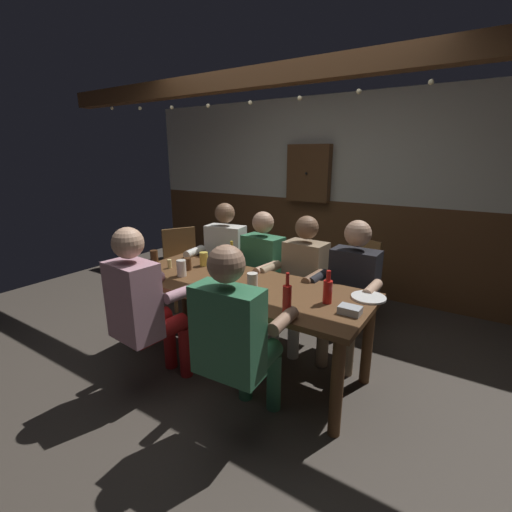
{
  "coord_description": "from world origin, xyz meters",
  "views": [
    {
      "loc": [
        1.54,
        -2.03,
        1.71
      ],
      "look_at": [
        0.0,
        0.35,
        0.9
      ],
      "focal_mm": 24.89,
      "sensor_mm": 36.0,
      "label": 1
    }
  ],
  "objects": [
    {
      "name": "ground_plane",
      "position": [
        0.0,
        0.0,
        0.0
      ],
      "size": [
        7.03,
        7.03,
        0.0
      ],
      "primitive_type": "plane",
      "color": "#423A33"
    },
    {
      "name": "pint_glass_2",
      "position": [
        -0.95,
        0.09,
        0.8
      ],
      "size": [
        0.07,
        0.07,
        0.14
      ],
      "primitive_type": "cylinder",
      "color": "#4C2D19",
      "rests_on": "dining_table"
    },
    {
      "name": "wall_dart_cabinet",
      "position": [
        -0.39,
        2.16,
        1.49
      ],
      "size": [
        0.56,
        0.15,
        0.7
      ],
      "color": "brown"
    },
    {
      "name": "person_1",
      "position": [
        -0.24,
        0.76,
        0.66
      ],
      "size": [
        0.57,
        0.55,
        1.19
      ],
      "rotation": [
        0.0,
        0.0,
        3.03
      ],
      "color": "#33724C",
      "rests_on": "ground_plane"
    },
    {
      "name": "ceiling_beam",
      "position": [
        0.0,
        0.66,
        2.32
      ],
      "size": [
        5.27,
        0.14,
        0.16
      ],
      "primitive_type": "cube",
      "color": "brown"
    },
    {
      "name": "dining_table",
      "position": [
        0.0,
        0.12,
        0.63
      ],
      "size": [
        2.05,
        0.81,
        0.73
      ],
      "color": "brown",
      "rests_on": "ground_plane"
    },
    {
      "name": "chair_empty_near_left",
      "position": [
        0.51,
        1.44,
        0.48
      ],
      "size": [
        0.57,
        0.57,
        0.88
      ],
      "rotation": [
        0.0,
        0.0,
        -3.51
      ],
      "color": "brown",
      "rests_on": "ground_plane"
    },
    {
      "name": "bottle_0",
      "position": [
        0.72,
        0.13,
        0.82
      ],
      "size": [
        0.06,
        0.06,
        0.23
      ],
      "color": "red",
      "rests_on": "dining_table"
    },
    {
      "name": "pint_glass_1",
      "position": [
        -0.59,
        0.15,
        0.78
      ],
      "size": [
        0.07,
        0.07,
        0.11
      ],
      "primitive_type": "cylinder",
      "color": "#4C2D19",
      "rests_on": "dining_table"
    },
    {
      "name": "pint_glass_4",
      "position": [
        -0.55,
        0.32,
        0.79
      ],
      "size": [
        0.08,
        0.08,
        0.13
      ],
      "primitive_type": "cylinder",
      "color": "#E5C64C",
      "rests_on": "dining_table"
    },
    {
      "name": "back_wall_upper",
      "position": [
        0.0,
        2.29,
        1.78
      ],
      "size": [
        5.86,
        0.12,
        1.25
      ],
      "primitive_type": "cube",
      "color": "beige"
    },
    {
      "name": "back_wall_wainscot",
      "position": [
        0.0,
        2.29,
        0.58
      ],
      "size": [
        5.86,
        0.12,
        1.15
      ],
      "primitive_type": "cube",
      "color": "brown",
      "rests_on": "ground_plane"
    },
    {
      "name": "condiment_caddy",
      "position": [
        0.91,
        0.05,
        0.75
      ],
      "size": [
        0.14,
        0.1,
        0.05
      ],
      "primitive_type": "cube",
      "color": "#B2B7BC",
      "rests_on": "dining_table"
    },
    {
      "name": "pint_glass_3",
      "position": [
        0.17,
        0.04,
        0.8
      ],
      "size": [
        0.08,
        0.08,
        0.14
      ],
      "primitive_type": "cylinder",
      "color": "white",
      "rests_on": "dining_table"
    },
    {
      "name": "person_2",
      "position": [
        0.23,
        0.75,
        0.66
      ],
      "size": [
        0.52,
        0.55,
        1.19
      ],
      "rotation": [
        0.0,
        0.0,
        3.09
      ],
      "color": "#997F60",
      "rests_on": "ground_plane"
    },
    {
      "name": "plate_1",
      "position": [
        -0.96,
        -0.18,
        0.73
      ],
      "size": [
        0.24,
        0.24,
        0.01
      ],
      "primitive_type": "cylinder",
      "color": "white",
      "rests_on": "dining_table"
    },
    {
      "name": "person_3",
      "position": [
        0.69,
        0.75,
        0.67
      ],
      "size": [
        0.54,
        0.52,
        1.2
      ],
      "rotation": [
        0.0,
        0.0,
        3.12
      ],
      "color": "black",
      "rests_on": "ground_plane"
    },
    {
      "name": "plate_0",
      "position": [
        0.94,
        0.37,
        0.73
      ],
      "size": [
        0.24,
        0.24,
        0.01
      ],
      "primitive_type": "cylinder",
      "color": "white",
      "rests_on": "dining_table"
    },
    {
      "name": "chair_empty_near_right",
      "position": [
        -1.35,
        0.85,
        0.48
      ],
      "size": [
        0.6,
        0.6,
        0.88
      ],
      "rotation": [
        0.0,
        0.0,
        -2.07
      ],
      "color": "brown",
      "rests_on": "ground_plane"
    },
    {
      "name": "person_5",
      "position": [
        0.41,
        -0.5,
        0.68
      ],
      "size": [
        0.57,
        0.54,
        1.25
      ],
      "rotation": [
        0.0,
        0.0,
        0.06
      ],
      "color": "#33724C",
      "rests_on": "ground_plane"
    },
    {
      "name": "pint_glass_0",
      "position": [
        -0.52,
        0.0,
        0.8
      ],
      "size": [
        0.08,
        0.08,
        0.14
      ],
      "primitive_type": "cylinder",
      "color": "white",
      "rests_on": "dining_table"
    },
    {
      "name": "person_0",
      "position": [
        -0.68,
        0.75,
        0.68
      ],
      "size": [
        0.58,
        0.56,
        1.24
      ],
      "rotation": [
        0.0,
        0.0,
        3.29
      ],
      "color": "silver",
      "rests_on": "ground_plane"
    },
    {
      "name": "bottle_1",
      "position": [
        0.59,
        -0.2,
        0.84
      ],
      "size": [
        0.06,
        0.06,
        0.29
      ],
      "color": "red",
      "rests_on": "dining_table"
    },
    {
      "name": "bottle_3",
      "position": [
        -0.08,
        0.09,
        0.82
      ],
      "size": [
        0.07,
        0.07,
        0.24
      ],
      "color": "#593314",
      "rests_on": "dining_table"
    },
    {
      "name": "bottle_2",
      "position": [
        -0.34,
        0.46,
        0.81
      ],
      "size": [
        0.06,
        0.06,
        0.23
      ],
      "color": "gold",
      "rests_on": "dining_table"
    },
    {
      "name": "person_4",
      "position": [
        -0.4,
        -0.51,
        0.69
      ],
      "size": [
        0.52,
        0.56,
        1.25
      ],
      "rotation": [
        0.0,
        0.0,
        -0.09
      ],
      "color": "#B78493",
      "rests_on": "ground_plane"
    },
    {
      "name": "table_candle",
      "position": [
        -0.76,
        0.1,
        0.77
      ],
      "size": [
        0.04,
        0.04,
        0.08
      ],
      "primitive_type": "cylinder",
      "color": "#F9E08C",
      "rests_on": "dining_table"
    },
    {
      "name": "string_lights",
      "position": [
        -0.0,
        0.61,
        2.16
      ],
      "size": [
        4.14,
        0.04,
        0.11
      ],
      "color": "#F9EAB2"
    }
  ]
}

